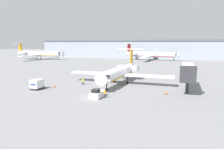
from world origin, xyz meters
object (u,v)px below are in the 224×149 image
at_px(airplane_main, 120,72).
at_px(worker_by_wing, 83,81).
at_px(traffic_cone_left, 54,86).
at_px(airplane_parked_far_left, 151,54).
at_px(airplane_parked_far_right, 40,54).
at_px(traffic_cone_right, 166,92).
at_px(luggage_cart, 37,84).
at_px(jet_bridge, 188,71).
at_px(pushback_tug, 97,94).
at_px(worker_near_tug, 105,94).

xyz_separation_m(airplane_main, worker_by_wing, (-8.60, -5.03, -2.15)).
bearing_deg(worker_by_wing, traffic_cone_left, -137.68).
distance_m(airplane_parked_far_left, airplane_parked_far_right, 72.92).
bearing_deg(airplane_parked_far_left, traffic_cone_right, -80.11).
height_order(airplane_main, luggage_cart, airplane_main).
xyz_separation_m(luggage_cart, airplane_parked_far_left, (12.81, 97.52, 2.43)).
height_order(airplane_parked_far_right, jet_bridge, airplane_parked_far_right).
distance_m(pushback_tug, traffic_cone_right, 14.61).
bearing_deg(worker_near_tug, traffic_cone_right, 32.03).
height_order(luggage_cart, traffic_cone_right, luggage_cart).
distance_m(pushback_tug, airplane_parked_far_left, 100.35).
bearing_deg(jet_bridge, worker_by_wing, -177.28).
relative_size(airplane_main, worker_by_wing, 15.92).
xyz_separation_m(traffic_cone_left, airplane_parked_far_right, (-60.37, 76.82, 3.56)).
distance_m(worker_near_tug, traffic_cone_left, 16.72).
bearing_deg(worker_near_tug, worker_by_wing, 132.29).
xyz_separation_m(worker_by_wing, traffic_cone_right, (21.35, -4.10, -0.54)).
bearing_deg(pushback_tug, airplane_parked_far_left, 91.98).
height_order(traffic_cone_left, airplane_parked_far_left, airplane_parked_far_left).
bearing_deg(traffic_cone_right, airplane_parked_far_right, 138.89).
bearing_deg(traffic_cone_left, worker_near_tug, -21.84).
xyz_separation_m(worker_by_wing, airplane_parked_far_left, (5.10, 89.08, 2.66)).
bearing_deg(airplane_parked_far_right, traffic_cone_right, -41.11).
relative_size(airplane_main, airplane_parked_far_right, 0.73).
bearing_deg(airplane_main, worker_by_wing, -149.68).
xyz_separation_m(airplane_main, luggage_cart, (-16.31, -13.48, -1.92)).
xyz_separation_m(luggage_cart, airplane_parked_far_right, (-58.06, 80.36, 2.71)).
bearing_deg(traffic_cone_right, traffic_cone_left, -178.27).
bearing_deg(pushback_tug, worker_near_tug, 1.64).
relative_size(worker_near_tug, jet_bridge, 0.12).
height_order(worker_by_wing, jet_bridge, jet_bridge).
height_order(pushback_tug, traffic_cone_right, pushback_tug).
distance_m(traffic_cone_left, airplane_parked_far_right, 97.77).
xyz_separation_m(luggage_cart, worker_near_tug, (17.83, -2.68, -0.28)).
bearing_deg(jet_bridge, traffic_cone_left, -168.81).
xyz_separation_m(pushback_tug, airplane_parked_far_right, (-74.34, 83.08, 3.17)).
distance_m(pushback_tug, airplane_parked_far_right, 111.53).
bearing_deg(airplane_parked_far_right, worker_near_tug, -47.58).
relative_size(airplane_main, jet_bridge, 2.08).
bearing_deg(airplane_main, luggage_cart, -140.43).
distance_m(airplane_parked_far_right, jet_bridge, 115.49).
relative_size(pushback_tug, traffic_cone_left, 6.26).
xyz_separation_m(traffic_cone_right, airplane_parked_far_right, (-87.12, 76.01, 3.48)).
bearing_deg(traffic_cone_right, luggage_cart, -171.49).
bearing_deg(luggage_cart, airplane_parked_far_left, 82.52).
bearing_deg(traffic_cone_left, pushback_tug, -24.15).
xyz_separation_m(pushback_tug, worker_by_wing, (-8.57, 11.17, 0.23)).
distance_m(worker_near_tug, jet_bridge, 20.08).
relative_size(airplane_parked_far_left, airplane_parked_far_right, 0.96).
height_order(airplane_parked_far_left, jet_bridge, airplane_parked_far_left).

